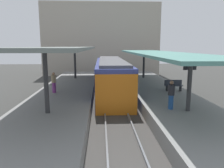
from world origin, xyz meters
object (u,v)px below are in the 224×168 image
Objects in this scene: commuter_train at (111,76)px; platform_sign at (189,74)px; platform_bench at (173,85)px; passenger_near_bench at (171,94)px; passenger_mid_platform at (54,82)px.

commuter_train reaches higher than platform_sign.
passenger_near_bench is at bearing -110.03° from platform_bench.
platform_bench is 9.31m from passenger_mid_platform.
passenger_mid_platform is (-9.64, 1.90, -0.82)m from platform_sign.
commuter_train is 8.91× the size of passenger_mid_platform.
passenger_near_bench is at bearing -127.14° from platform_sign.
passenger_near_bench reaches higher than platform_bench.
commuter_train is at bearing 132.71° from platform_sign.
platform_sign is 1.42× the size of passenger_mid_platform.
platform_sign is at bearing -81.14° from platform_bench.
passenger_near_bench is 8.86m from passenger_mid_platform.
passenger_near_bench reaches higher than passenger_mid_platform.
passenger_mid_platform is (-4.53, -3.63, 0.08)m from commuter_train.
platform_bench is (4.78, -3.39, -0.26)m from commuter_train.
platform_bench is at bearing 98.86° from platform_sign.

